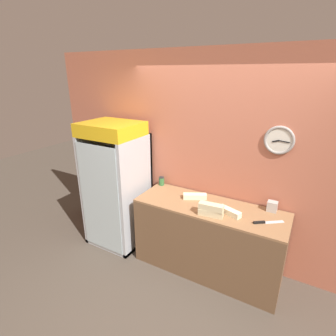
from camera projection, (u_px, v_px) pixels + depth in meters
ground_plane at (175, 317)px, 2.75m from camera, size 14.00×14.00×0.00m
wall_back at (223, 163)px, 3.28m from camera, size 5.20×0.09×2.70m
prep_counter at (208, 238)px, 3.30m from camera, size 1.81×0.63×0.91m
beverage_cooler at (118, 178)px, 3.76m from camera, size 0.76×0.72×1.80m
sandwich_stack_bottom at (211, 213)px, 2.92m from camera, size 0.28×0.13×0.07m
sandwich_stack_middle at (211, 207)px, 2.90m from camera, size 0.28×0.12×0.07m
sandwich_flat_left at (195, 196)px, 3.32m from camera, size 0.30×0.21×0.06m
sandwich_flat_right at (229, 212)px, 2.95m from camera, size 0.28×0.17×0.07m
chefs_knife at (264, 222)px, 2.79m from camera, size 0.29×0.23×0.02m
condiment_jar at (162, 181)px, 3.71m from camera, size 0.08×0.08×0.12m
napkin_dispenser at (272, 206)px, 3.01m from camera, size 0.11×0.09×0.12m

